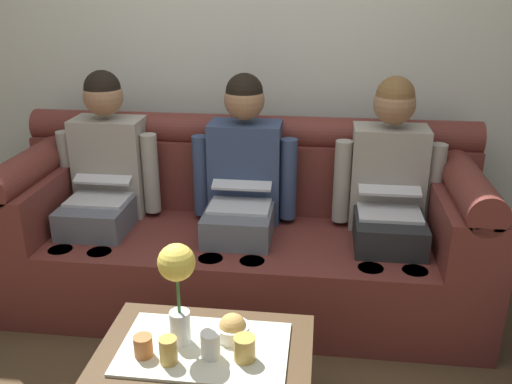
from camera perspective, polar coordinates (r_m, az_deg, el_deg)
The scene contains 12 objects.
back_wall_patterned at distance 3.25m, azimuth -0.10°, elevation 17.37°, with size 6.00×0.12×2.90m, color silver.
couch at distance 3.02m, azimuth -1.34°, elevation -4.36°, with size 2.48×0.88×0.96m.
person_left at distance 3.09m, azimuth -15.34°, elevation 1.37°, with size 0.56×0.67×1.22m.
person_middle at distance 2.90m, azimuth -1.40°, elevation 0.80°, with size 0.56×0.67×1.22m.
person_right at distance 2.89m, azimuth 13.53°, elevation 0.14°, with size 0.56×0.67×1.22m.
coffee_table at distance 2.20m, azimuth -5.29°, elevation -16.87°, with size 0.81×0.55×0.38m.
flower_vase at distance 2.05m, azimuth -8.10°, elevation -8.79°, with size 0.14×0.14×0.41m.
snack_bowl at distance 2.18m, azimuth -2.43°, elevation -13.88°, with size 0.13×0.13×0.11m.
cup_near_left at distance 2.08m, azimuth -4.71°, elevation -15.41°, with size 0.07×0.07×0.10m, color white.
cup_near_right at distance 2.07m, azimuth -1.19°, elevation -15.79°, with size 0.08×0.08×0.09m, color gold.
cup_far_center at distance 2.07m, azimuth -9.01°, elevation -15.82°, with size 0.06×0.06×0.10m, color gold.
cup_far_left at distance 2.13m, azimuth -11.53°, elevation -15.27°, with size 0.07×0.07×0.08m, color #B26633.
Camera 1 is at (0.40, -1.52, 1.67)m, focal length 38.86 mm.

